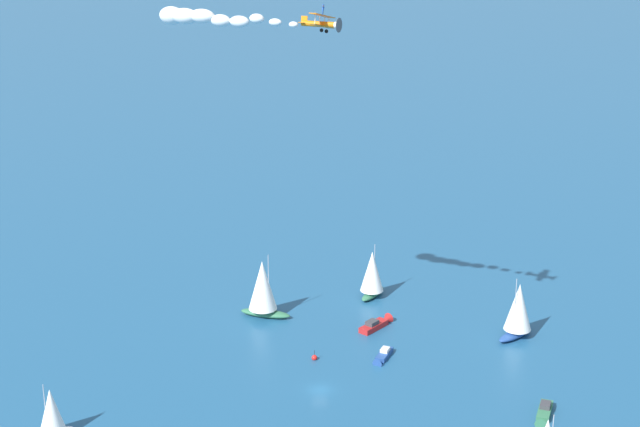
% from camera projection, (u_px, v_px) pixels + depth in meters
% --- Properties ---
extents(ground_plane, '(2000.00, 2000.00, 0.00)m').
position_uv_depth(ground_plane, '(320.00, 390.00, 170.74)').
color(ground_plane, '#1E517A').
extents(motorboat_near_centre, '(7.27, 4.50, 2.07)m').
position_uv_depth(motorboat_near_centre, '(383.00, 356.00, 182.28)').
color(motorboat_near_centre, '#23478C').
rests_on(motorboat_near_centre, ground_plane).
extents(motorboat_far_port, '(8.34, 4.88, 2.36)m').
position_uv_depth(motorboat_far_port, '(544.00, 414.00, 161.52)').
color(motorboat_far_port, '#33704C').
rests_on(motorboat_far_port, ground_plane).
extents(motorboat_far_stbd, '(8.19, 7.56, 2.58)m').
position_uv_depth(motorboat_far_stbd, '(377.00, 324.00, 196.01)').
color(motorboat_far_stbd, '#B21E1E').
rests_on(motorboat_far_stbd, ground_plane).
extents(sailboat_inshore, '(8.74, 9.29, 12.87)m').
position_uv_depth(sailboat_inshore, '(518.00, 310.00, 190.03)').
color(sailboat_inshore, '#23478C').
rests_on(sailboat_inshore, ground_plane).
extents(sailboat_trailing, '(7.49, 11.29, 14.03)m').
position_uv_depth(sailboat_trailing, '(263.00, 288.00, 199.30)').
color(sailboat_trailing, '#33704C').
rests_on(sailboat_trailing, ground_plane).
extents(sailboat_ahead, '(9.37, 7.24, 12.04)m').
position_uv_depth(sailboat_ahead, '(372.00, 274.00, 209.61)').
color(sailboat_ahead, '#33704C').
rests_on(sailboat_ahead, ground_plane).
extents(sailboat_mid_cluster, '(5.64, 7.47, 9.53)m').
position_uv_depth(sailboat_mid_cluster, '(51.00, 412.00, 154.74)').
color(sailboat_mid_cluster, white).
rests_on(sailboat_mid_cluster, ground_plane).
extents(marker_buoy, '(1.10, 1.10, 2.10)m').
position_uv_depth(marker_buoy, '(314.00, 358.00, 182.05)').
color(marker_buoy, red).
rests_on(marker_buoy, ground_plane).
extents(biplane_lead, '(7.18, 7.09, 3.68)m').
position_uv_depth(biplane_lead, '(322.00, 23.00, 150.57)').
color(biplane_lead, orange).
extents(wingwalker_lead, '(0.85, 0.49, 1.79)m').
position_uv_depth(wingwalker_lead, '(323.00, 9.00, 150.27)').
color(wingwalker_lead, '#1E4CB2').
extents(smoke_trail_lead, '(14.70, 24.90, 3.74)m').
position_uv_depth(smoke_trail_lead, '(199.00, 17.00, 160.12)').
color(smoke_trail_lead, white).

